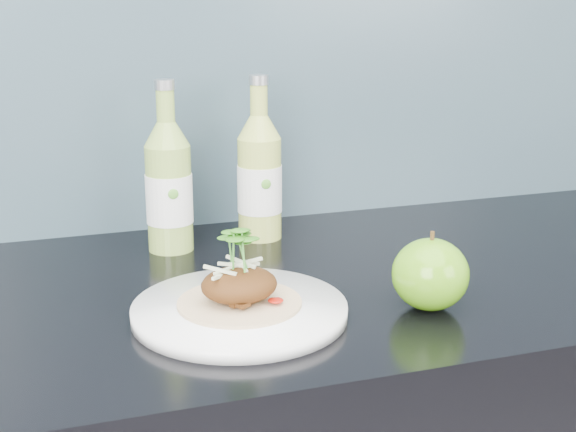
% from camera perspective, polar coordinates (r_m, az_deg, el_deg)
% --- Properties ---
extents(subway_backsplash, '(4.00, 0.02, 0.70)m').
position_cam_1_polar(subway_backsplash, '(1.28, -4.19, 14.89)').
color(subway_backsplash, '#648A9D').
rests_on(subway_backsplash, kitchen_counter).
extents(dinner_plate, '(0.27, 0.27, 0.02)m').
position_cam_1_polar(dinner_plate, '(0.95, -3.46, -6.72)').
color(dinner_plate, white).
rests_on(dinner_plate, kitchen_counter).
extents(pork_taco, '(0.15, 0.15, 0.10)m').
position_cam_1_polar(pork_taco, '(0.94, -3.50, -4.69)').
color(pork_taco, tan).
rests_on(pork_taco, dinner_plate).
extents(green_apple, '(0.11, 0.11, 0.10)m').
position_cam_1_polar(green_apple, '(0.97, 10.09, -4.11)').
color(green_apple, '#5B9610').
rests_on(green_apple, kitchen_counter).
extents(cider_bottle_left, '(0.09, 0.09, 0.25)m').
position_cam_1_polar(cider_bottle_left, '(1.17, -8.47, 2.05)').
color(cider_bottle_left, '#8CAF49').
rests_on(cider_bottle_left, kitchen_counter).
extents(cider_bottle_right, '(0.09, 0.09, 0.25)m').
position_cam_1_polar(cider_bottle_right, '(1.22, -2.03, 2.74)').
color(cider_bottle_right, '#B0C150').
rests_on(cider_bottle_right, kitchen_counter).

